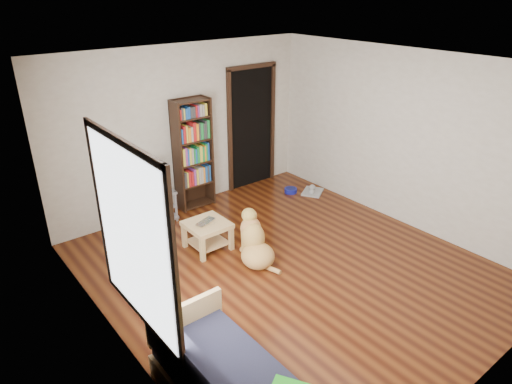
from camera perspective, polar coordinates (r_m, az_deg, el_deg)
ground at (r=6.07m, az=3.99°, el=-9.39°), size 5.00×5.00×0.00m
ceiling at (r=5.10m, az=4.87°, el=15.63°), size 5.00×5.00×0.00m
wall_back at (r=7.37m, az=-9.04°, el=7.83°), size 4.50×0.00×4.50m
wall_front at (r=4.21m, az=28.43°, el=-8.47°), size 4.50×0.00×4.50m
wall_left at (r=4.38m, az=-17.86°, el=-5.15°), size 0.00×5.00×5.00m
wall_right at (r=7.10m, az=17.94°, el=6.28°), size 0.00×5.00×5.00m
laptop at (r=6.27m, az=-6.01°, el=-3.86°), size 0.36×0.29×0.02m
dog_bowl at (r=8.13m, az=4.36°, el=0.20°), size 0.22×0.22×0.08m
grey_rag at (r=8.17m, az=7.09°, el=0.01°), size 0.51×0.48×0.03m
window at (r=3.88m, az=-15.22°, el=-5.47°), size 0.03×1.46×1.70m
doorway at (r=8.12m, az=-0.57°, el=8.38°), size 1.03×0.05×2.19m
tv_stand at (r=7.15m, az=-13.69°, el=-2.00°), size 0.90×0.45×0.50m
crt_tv at (r=6.98m, az=-14.15°, el=1.55°), size 0.55×0.52×0.58m
bookshelf at (r=7.35m, az=-7.93°, el=5.41°), size 0.60×0.30×1.80m
coffee_table at (r=6.36m, az=-6.11°, el=-4.80°), size 0.55×0.55×0.40m
dog at (r=6.07m, az=-0.19°, el=-6.41°), size 0.56×0.86×0.71m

